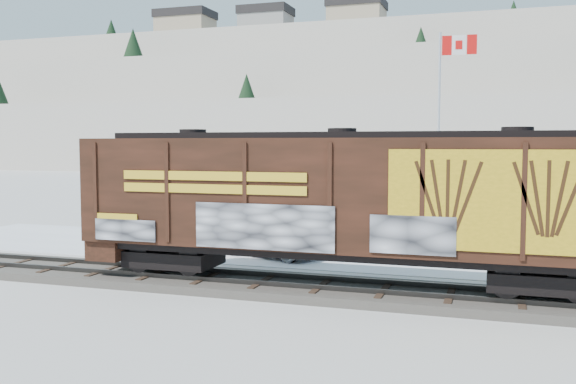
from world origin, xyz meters
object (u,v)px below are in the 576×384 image
(hopper_railcar, at_px, (342,199))
(car_dark, at_px, (370,235))
(flagpole, at_px, (440,162))
(car_white, at_px, (229,236))
(car_silver, at_px, (269,236))

(hopper_railcar, distance_m, car_dark, 8.80)
(flagpole, height_order, car_white, flagpole)
(car_silver, height_order, car_white, car_silver)
(car_dark, bearing_deg, hopper_railcar, -159.13)
(car_silver, bearing_deg, flagpole, -16.62)
(car_white, height_order, car_dark, car_white)
(car_white, bearing_deg, car_dark, -67.45)
(car_silver, relative_size, car_white, 1.08)
(car_white, distance_m, car_dark, 6.27)
(hopper_railcar, distance_m, car_white, 9.10)
(hopper_railcar, xyz_separation_m, car_dark, (-0.70, 8.46, -2.33))
(hopper_railcar, xyz_separation_m, car_silver, (-4.52, 5.78, -2.19))
(hopper_railcar, height_order, car_silver, hopper_railcar)
(car_silver, distance_m, car_dark, 4.67)
(hopper_railcar, bearing_deg, car_silver, 128.05)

